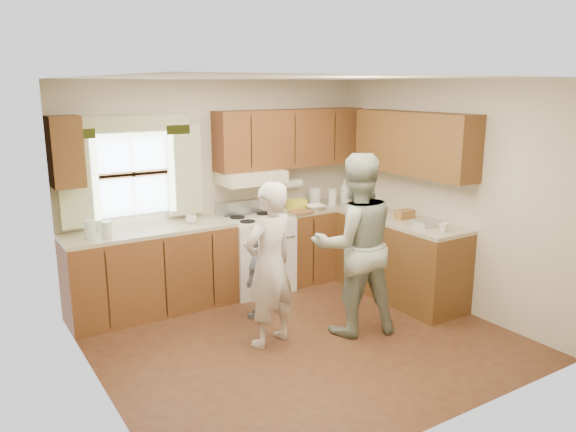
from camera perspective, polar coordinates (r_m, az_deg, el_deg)
room at (r=5.26m, az=1.42°, el=0.09°), size 3.80×3.80×3.80m
kitchen_fixtures at (r=6.56m, az=0.62°, el=-0.97°), size 3.80×2.25×2.15m
stove at (r=6.80m, az=-3.27°, el=-3.73°), size 0.76×0.67×1.07m
woman_left at (r=5.29m, az=-1.90°, el=-4.98°), size 0.65×0.50×1.59m
woman_right at (r=5.56m, az=6.82°, el=-2.92°), size 1.04×0.92×1.81m
child at (r=6.01m, az=-2.92°, el=-6.18°), size 0.56×0.48×0.90m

